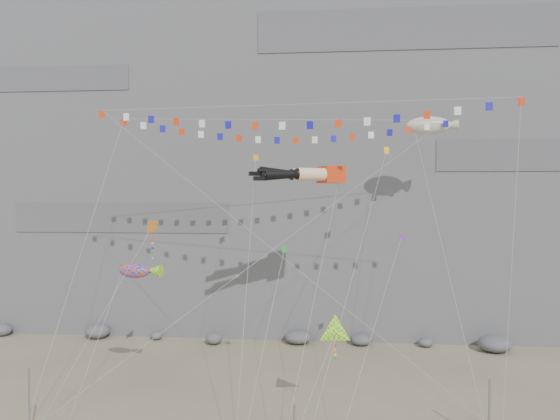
% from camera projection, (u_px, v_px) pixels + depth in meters
% --- Properties ---
extents(ground, '(120.00, 120.00, 0.00)m').
position_uv_depth(ground, '(282.00, 415.00, 35.42)').
color(ground, gray).
rests_on(ground, ground).
extents(cliff, '(80.00, 28.00, 50.00)m').
position_uv_depth(cliff, '(306.00, 107.00, 66.53)').
color(cliff, slate).
rests_on(cliff, ground).
extents(talus_boulders, '(60.00, 3.00, 1.20)m').
position_uv_depth(talus_boulders, '(298.00, 337.00, 52.31)').
color(talus_boulders, slate).
rests_on(talus_boulders, ground).
extents(anchor_pole_left, '(0.12, 0.12, 4.36)m').
position_uv_depth(anchor_pole_left, '(29.00, 406.00, 31.27)').
color(anchor_pole_left, gray).
rests_on(anchor_pole_left, ground).
extents(anchor_pole_right, '(0.12, 0.12, 3.72)m').
position_uv_depth(anchor_pole_right, '(489.00, 412.00, 31.27)').
color(anchor_pole_right, gray).
rests_on(anchor_pole_right, ground).
extents(legs_kite, '(7.28, 17.21, 22.52)m').
position_uv_depth(legs_kite, '(307.00, 175.00, 41.33)').
color(legs_kite, red).
rests_on(legs_kite, ground).
extents(flag_banner_upper, '(27.45, 15.71, 28.56)m').
position_uv_depth(flag_banner_upper, '(286.00, 120.00, 43.96)').
color(flag_banner_upper, red).
rests_on(flag_banner_upper, ground).
extents(flag_banner_lower, '(29.43, 6.77, 24.69)m').
position_uv_depth(flag_banner_lower, '(296.00, 105.00, 38.06)').
color(flag_banner_lower, red).
rests_on(flag_banner_lower, ground).
extents(harlequin_kite, '(6.01, 7.53, 14.56)m').
position_uv_depth(harlequin_kite, '(152.00, 227.00, 38.81)').
color(harlequin_kite, red).
rests_on(harlequin_kite, ground).
extents(fish_windsock, '(4.35, 5.96, 10.60)m').
position_uv_depth(fish_windsock, '(134.00, 271.00, 38.00)').
color(fish_windsock, '#F0450C').
rests_on(fish_windsock, ground).
extents(delta_kite, '(4.08, 7.48, 9.64)m').
position_uv_depth(delta_kite, '(335.00, 333.00, 33.14)').
color(delta_kite, '#FFF80D').
rests_on(delta_kite, ground).
extents(blimp_windsock, '(4.51, 13.46, 23.72)m').
position_uv_depth(blimp_windsock, '(429.00, 126.00, 45.46)').
color(blimp_windsock, beige).
rests_on(blimp_windsock, ground).
extents(small_kite_a, '(1.65, 16.29, 23.32)m').
position_uv_depth(small_kite_a, '(255.00, 164.00, 43.35)').
color(small_kite_a, orange).
rests_on(small_kite_a, ground).
extents(small_kite_b, '(5.48, 12.17, 16.79)m').
position_uv_depth(small_kite_b, '(400.00, 242.00, 39.76)').
color(small_kite_b, purple).
rests_on(small_kite_b, ground).
extents(small_kite_c, '(2.05, 11.12, 14.90)m').
position_uv_depth(small_kite_c, '(283.00, 253.00, 38.29)').
color(small_kite_c, '#16932C').
rests_on(small_kite_c, ground).
extents(small_kite_d, '(6.53, 16.61, 24.56)m').
position_uv_depth(small_kite_d, '(385.00, 155.00, 42.50)').
color(small_kite_d, yellow).
rests_on(small_kite_d, ground).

